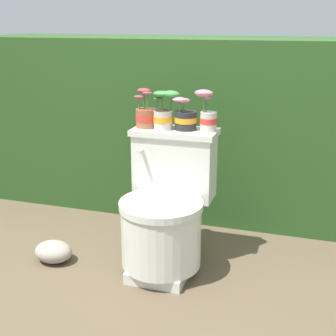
# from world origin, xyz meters

# --- Properties ---
(ground_plane) EXTENTS (12.00, 12.00, 0.00)m
(ground_plane) POSITION_xyz_m (0.00, 0.00, 0.00)
(ground_plane) COLOR brown
(hedge_backdrop) EXTENTS (3.30, 0.76, 1.18)m
(hedge_backdrop) POSITION_xyz_m (0.00, 1.04, 0.59)
(hedge_backdrop) COLOR #284C1E
(hedge_backdrop) RESTS_ON ground
(toilet) EXTENTS (0.45, 0.57, 0.73)m
(toilet) POSITION_xyz_m (-0.01, 0.08, 0.32)
(toilet) COLOR silver
(toilet) RESTS_ON ground
(potted_plant_left) EXTENTS (0.12, 0.12, 0.21)m
(potted_plant_left) POSITION_xyz_m (-0.17, 0.24, 0.80)
(potted_plant_left) COLOR #9E5638
(potted_plant_left) RESTS_ON toilet
(potted_plant_midleft) EXTENTS (0.15, 0.10, 0.21)m
(potted_plant_midleft) POSITION_xyz_m (-0.07, 0.23, 0.82)
(potted_plant_midleft) COLOR beige
(potted_plant_midleft) RESTS_ON toilet
(potted_plant_middle) EXTENTS (0.12, 0.12, 0.18)m
(potted_plant_middle) POSITION_xyz_m (0.04, 0.25, 0.80)
(potted_plant_middle) COLOR #262628
(potted_plant_middle) RESTS_ON toilet
(potted_plant_midright) EXTENTS (0.12, 0.10, 0.22)m
(potted_plant_midright) POSITION_xyz_m (0.17, 0.25, 0.82)
(potted_plant_midright) COLOR beige
(potted_plant_midright) RESTS_ON toilet
(garden_stone) EXTENTS (0.21, 0.17, 0.12)m
(garden_stone) POSITION_xyz_m (-0.62, -0.06, 0.06)
(garden_stone) COLOR #9E9384
(garden_stone) RESTS_ON ground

